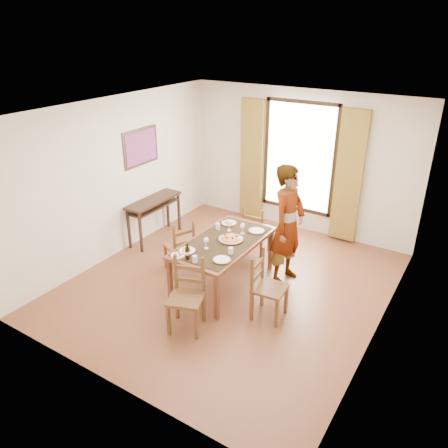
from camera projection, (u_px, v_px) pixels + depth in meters
The scene contains 22 objects.
ground at pixel (230, 284), 6.89m from camera, with size 5.00×5.00×0.00m, color #502919.
room_shell at pixel (235, 190), 6.34m from camera, with size 4.60×5.10×2.74m.
console_table at pixel (154, 205), 8.05m from camera, with size 0.38×1.20×0.80m.
dining_table at pixel (224, 245), 6.61m from camera, with size 0.93×1.75×0.76m.
chair_west at pixel (180, 248), 7.09m from camera, with size 0.54×0.54×0.92m.
chair_north at pixel (256, 232), 7.63m from camera, with size 0.43×0.43×0.91m.
chair_south at pixel (187, 298), 5.74m from camera, with size 0.57×0.57×1.00m.
chair_east at pixel (267, 288), 5.97m from camera, with size 0.46×0.46×0.96m.
man at pixel (288, 225), 6.63m from camera, with size 0.52×0.73×1.90m, color gray.
plate_sw at pixel (187, 250), 6.27m from camera, with size 0.27×0.27×0.05m, color silver, non-canonical shape.
plate_se at pixel (222, 259), 6.03m from camera, with size 0.27×0.27×0.05m, color silver, non-canonical shape.
plate_nw at pixel (229, 222), 7.13m from camera, with size 0.27×0.27×0.05m, color silver, non-canonical shape.
plate_ne at pixel (256, 230), 6.87m from camera, with size 0.27×0.27×0.05m, color silver, non-canonical shape.
pasta_platter at pixel (231, 237), 6.59m from camera, with size 0.40×0.40×0.10m, color #C04318, non-canonical shape.
caprese_plate at pixel (178, 255), 6.15m from camera, with size 0.20×0.20×0.04m, color silver, non-canonical shape.
wine_glass_a at pixel (206, 243), 6.32m from camera, with size 0.08×0.08×0.18m, color white, non-canonical shape.
wine_glass_b at pixel (243, 229), 6.76m from camera, with size 0.08×0.08×0.18m, color white, non-canonical shape.
wine_glass_c at pixel (229, 225), 6.87m from camera, with size 0.08×0.08×0.18m, color white, non-canonical shape.
tumbler_a at pixel (231, 251), 6.19m from camera, with size 0.07×0.07×0.10m, color silver.
tumbler_b at pixel (218, 226), 6.93m from camera, with size 0.07×0.07×0.10m, color silver.
tumbler_c at pixel (195, 259), 5.98m from camera, with size 0.07×0.07×0.10m, color silver.
wine_bottle at pixel (187, 251), 6.03m from camera, with size 0.07×0.07×0.25m, color black, non-canonical shape.
Camera 1 is at (3.04, -5.00, 3.77)m, focal length 35.00 mm.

